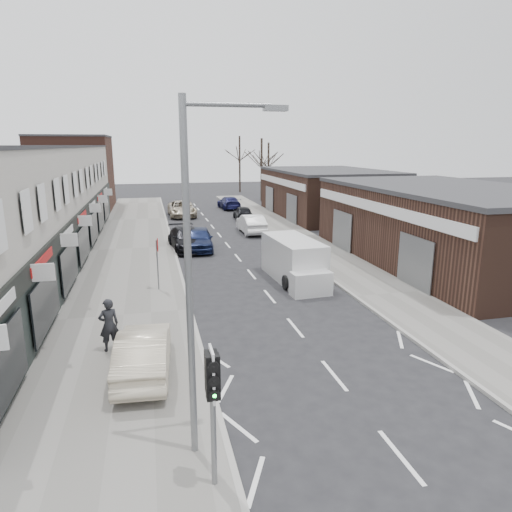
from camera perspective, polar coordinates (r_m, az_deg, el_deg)
ground at (r=13.64m, az=13.13°, el=-18.21°), size 160.00×160.00×0.00m
pavement_left at (r=33.07m, az=-15.18°, el=0.86°), size 5.50×64.00×0.12m
pavement_right at (r=34.89m, az=5.77°, el=1.93°), size 3.50×64.00×0.12m
shop_terrace_left at (r=31.06m, az=-28.30°, el=5.44°), size 8.00×41.00×7.10m
brick_block_far at (r=55.95m, az=-21.80°, el=9.52°), size 8.00×10.00×8.00m
right_unit_near at (r=30.58m, az=22.96°, el=3.42°), size 10.00×18.00×4.50m
right_unit_far at (r=48.03m, az=8.86°, el=7.69°), size 10.00×16.00×4.50m
tree_far_a at (r=60.46m, az=0.69°, el=6.91°), size 3.60×3.60×8.00m
tree_far_b at (r=66.86m, az=1.54°, el=7.56°), size 3.60×3.60×7.50m
tree_far_c at (r=72.00m, az=-2.02°, el=8.00°), size 3.60×3.60×8.50m
traffic_light at (r=9.57m, az=-5.47°, el=-15.89°), size 0.28×0.60×3.10m
street_lamp at (r=9.85m, az=-7.45°, el=-1.19°), size 2.23×0.22×8.00m
warning_sign at (r=22.82m, az=-12.20°, el=0.90°), size 0.12×0.80×2.70m
white_van at (r=24.58m, az=4.82°, el=-0.65°), size 2.34×5.89×2.25m
sedan_on_pavement at (r=14.99m, az=-13.85°, el=-11.53°), size 1.83×4.49×1.45m
pedestrian at (r=16.79m, az=-17.91°, el=-8.18°), size 0.80×0.65×1.89m
parked_car_left_a at (r=31.99m, az=-7.15°, el=2.15°), size 2.25×4.77×1.58m
parked_car_left_b at (r=32.28m, az=-8.65°, el=2.14°), size 2.65×5.40×1.51m
parked_car_left_c at (r=47.57m, az=-9.25°, el=5.85°), size 2.73×5.73×1.58m
parked_car_right_a at (r=37.93m, az=-0.60°, el=4.06°), size 1.69×4.77×1.57m
parked_car_right_b at (r=44.87m, az=-1.64°, el=5.43°), size 1.90×4.13×1.37m
parked_car_right_c at (r=52.79m, az=-3.40°, el=6.68°), size 2.22×5.00×1.43m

